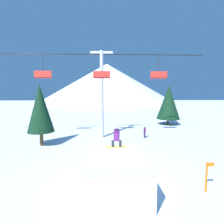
{
  "coord_description": "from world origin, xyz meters",
  "views": [
    {
      "loc": [
        -0.83,
        -9.47,
        4.89
      ],
      "look_at": [
        -0.29,
        4.13,
        3.42
      ],
      "focal_mm": 28.0,
      "sensor_mm": 36.0,
      "label": 1
    }
  ],
  "objects": [
    {
      "name": "pine_tree_far",
      "position": [
        8.97,
        17.11,
        3.49
      ],
      "size": [
        3.52,
        3.52,
        6.08
      ],
      "color": "#4C3823",
      "rests_on": "ground_plane"
    },
    {
      "name": "pine_tree_near",
      "position": [
        -6.78,
        6.71,
        3.5
      ],
      "size": [
        2.4,
        2.4,
        5.72
      ],
      "color": "#4C3823",
      "rests_on": "ground_plane"
    },
    {
      "name": "chairlift",
      "position": [
        -1.18,
        9.54,
        5.79
      ],
      "size": [
        21.72,
        0.44,
        9.37
      ],
      "color": "#B2B2B7",
      "rests_on": "ground_plane"
    },
    {
      "name": "distant_skier",
      "position": [
        3.49,
        9.1,
        0.67
      ],
      "size": [
        0.24,
        0.24,
        1.23
      ],
      "color": "black",
      "rests_on": "ground_plane"
    },
    {
      "name": "snow_ramp",
      "position": [
        -0.29,
        -0.99,
        0.81
      ],
      "size": [
        2.95,
        4.23,
        1.62
      ],
      "color": "white",
      "rests_on": "ground_plane"
    },
    {
      "name": "snowboarder",
      "position": [
        -0.14,
        0.84,
        2.28
      ],
      "size": [
        1.3,
        0.35,
        1.33
      ],
      "color": "yellow",
      "rests_on": "snow_ramp"
    },
    {
      "name": "ground_plane",
      "position": [
        0.0,
        0.0,
        0.0
      ],
      "size": [
        220.0,
        220.0,
        0.0
      ],
      "primitive_type": "plane",
      "color": "white"
    },
    {
      "name": "mountain_ridge",
      "position": [
        0.0,
        74.06,
        9.28
      ],
      "size": [
        64.33,
        64.33,
        18.55
      ],
      "color": "silver",
      "rests_on": "ground_plane"
    },
    {
      "name": "trail_marker",
      "position": [
        4.18,
        -1.43,
        0.82
      ],
      "size": [
        0.41,
        0.1,
        1.52
      ],
      "color": "orange",
      "rests_on": "ground_plane"
    }
  ]
}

